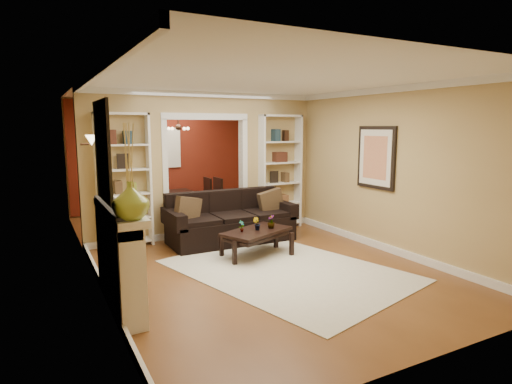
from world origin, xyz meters
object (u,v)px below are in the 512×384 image
sofa (231,217)px  dining_table (180,206)px  bookshelf_left (124,181)px  fireplace (121,257)px  bookshelf_right (280,172)px  coffee_table (257,243)px

sofa → dining_table: bearing=94.2°
bookshelf_left → dining_table: bookshelf_left is taller
fireplace → dining_table: (2.10, 4.34, -0.30)m
sofa → bookshelf_right: 1.64m
sofa → dining_table: 2.41m
bookshelf_left → fireplace: (-0.54, -2.53, -0.57)m
bookshelf_right → dining_table: size_ratio=1.44×
coffee_table → dining_table: dining_table is taller
coffee_table → dining_table: size_ratio=0.71×
coffee_table → fireplace: fireplace is taller
sofa → coffee_table: 1.01m
coffee_table → bookshelf_left: bookshelf_left is taller
coffee_table → dining_table: 3.39m
fireplace → bookshelf_left: bearing=78.0°
coffee_table → fireplace: bearing=179.6°
sofa → bookshelf_right: size_ratio=1.00×
fireplace → bookshelf_right: bearing=34.8°
sofa → bookshelf_left: (-1.74, 0.58, 0.70)m
dining_table → bookshelf_left: bearing=139.3°
sofa → bookshelf_left: size_ratio=1.00×
coffee_table → bookshelf_right: (1.36, 1.57, 0.93)m
bookshelf_left → dining_table: bearing=49.3°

